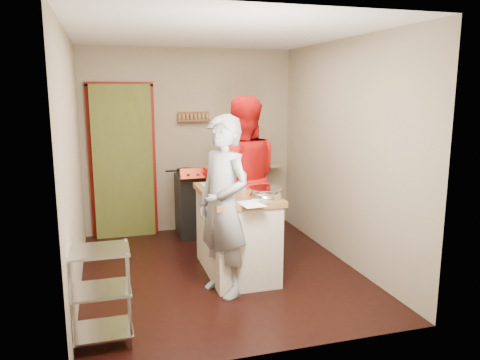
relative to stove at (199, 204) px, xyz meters
The scene contains 10 objects.
floor 1.49m from the stove, 91.94° to the right, with size 3.50×3.50×0.00m, color black.
back_wall 1.03m from the stove, 152.49° to the left, with size 3.00×0.44×2.60m.
left_wall 2.27m from the stove, 137.40° to the right, with size 0.04×3.50×2.60m, color gray.
right_wall 2.20m from the stove, 44.44° to the right, with size 0.04×3.50×2.60m, color gray.
ceiling 2.59m from the stove, 91.94° to the right, with size 3.00×3.50×0.02m, color white.
stove is the anchor object (origin of this frame).
wire_shelving 2.94m from the stove, 116.85° to the right, with size 0.48×0.40×0.80m.
island 1.49m from the stove, 85.00° to the right, with size 0.74×1.39×1.24m.
person_stripe 2.03m from the stove, 94.14° to the right, with size 0.65×0.43×1.79m, color #BCBCC1.
person_red 1.25m from the stove, 74.00° to the right, with size 0.95×0.74×1.96m, color #AE0D0B.
Camera 1 is at (-1.19, -4.88, 2.02)m, focal length 35.00 mm.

